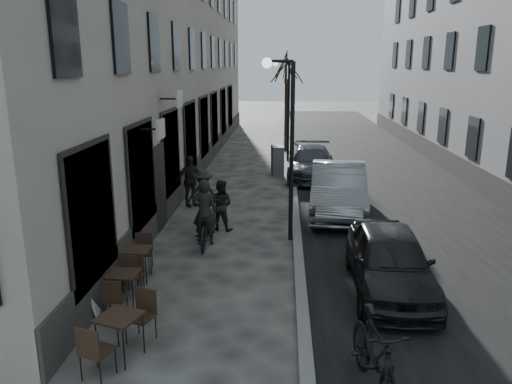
# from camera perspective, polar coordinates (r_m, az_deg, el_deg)

# --- Properties ---
(ground) EXTENTS (120.00, 120.00, 0.00)m
(ground) POSITION_cam_1_polar(r_m,az_deg,el_deg) (9.12, 4.36, -18.38)
(ground) COLOR #383533
(ground) RESTS_ON ground
(road) EXTENTS (7.30, 60.00, 0.00)m
(road) POSITION_cam_1_polar(r_m,az_deg,el_deg) (24.51, 12.72, 2.52)
(road) COLOR black
(road) RESTS_ON ground
(kerb) EXTENTS (0.25, 60.00, 0.12)m
(kerb) POSITION_cam_1_polar(r_m,az_deg,el_deg) (24.16, 4.15, 2.81)
(kerb) COLOR slate
(kerb) RESTS_ON ground
(streetlamp_near) EXTENTS (0.90, 0.28, 5.09)m
(streetlamp_near) POSITION_cam_1_polar(r_m,az_deg,el_deg) (13.78, 3.44, 7.03)
(streetlamp_near) COLOR black
(streetlamp_near) RESTS_ON ground
(streetlamp_far) EXTENTS (0.90, 0.28, 5.09)m
(streetlamp_far) POSITION_cam_1_polar(r_m,az_deg,el_deg) (25.72, 3.37, 10.51)
(streetlamp_far) COLOR black
(streetlamp_far) RESTS_ON ground
(tree_near) EXTENTS (2.40, 2.40, 5.70)m
(tree_near) POSITION_cam_1_polar(r_m,az_deg,el_deg) (28.66, 3.56, 13.92)
(tree_near) COLOR black
(tree_near) RESTS_ON ground
(tree_far) EXTENTS (2.40, 2.40, 5.70)m
(tree_far) POSITION_cam_1_polar(r_m,az_deg,el_deg) (34.66, 3.51, 14.02)
(tree_far) COLOR black
(tree_far) RESTS_ON ground
(bistro_set_a) EXTENTS (0.95, 1.67, 0.96)m
(bistro_set_a) POSITION_cam_1_polar(r_m,az_deg,el_deg) (9.14, -15.27, -15.22)
(bistro_set_a) COLOR black
(bistro_set_a) RESTS_ON ground
(bistro_set_b) EXTENTS (0.63, 1.50, 0.88)m
(bistro_set_b) POSITION_cam_1_polar(r_m,az_deg,el_deg) (10.91, -14.79, -10.32)
(bistro_set_b) COLOR black
(bistro_set_b) RESTS_ON ground
(bistro_set_c) EXTENTS (0.65, 1.55, 0.91)m
(bistro_set_c) POSITION_cam_1_polar(r_m,az_deg,el_deg) (12.07, -13.44, -7.69)
(bistro_set_c) COLOR black
(bistro_set_c) RESTS_ON ground
(sign_board) EXTENTS (0.50, 0.68, 1.07)m
(sign_board) POSITION_cam_1_polar(r_m,az_deg,el_deg) (10.73, -18.12, -11.13)
(sign_board) COLOR black
(sign_board) RESTS_ON ground
(utility_cabinet) EXTENTS (0.61, 0.95, 1.33)m
(utility_cabinet) POSITION_cam_1_polar(r_m,az_deg,el_deg) (22.66, 2.46, 3.60)
(utility_cabinet) COLOR #5A5A5C
(utility_cabinet) RESTS_ON ground
(bicycle) EXTENTS (0.90, 2.22, 1.14)m
(bicycle) POSITION_cam_1_polar(r_m,az_deg,el_deg) (14.06, -5.86, -3.70)
(bicycle) COLOR black
(bicycle) RESTS_ON ground
(cyclist_rider) EXTENTS (0.71, 0.49, 1.87)m
(cyclist_rider) POSITION_cam_1_polar(r_m,az_deg,el_deg) (13.95, -5.90, -2.28)
(cyclist_rider) COLOR black
(cyclist_rider) RESTS_ON ground
(pedestrian_near) EXTENTS (0.89, 0.77, 1.56)m
(pedestrian_near) POSITION_cam_1_polar(r_m,az_deg,el_deg) (15.14, -4.06, -1.49)
(pedestrian_near) COLOR black
(pedestrian_near) RESTS_ON ground
(pedestrian_mid) EXTENTS (1.14, 0.74, 1.67)m
(pedestrian_mid) POSITION_cam_1_polar(r_m,az_deg,el_deg) (16.15, -6.02, -0.32)
(pedestrian_mid) COLOR #272522
(pedestrian_mid) RESTS_ON ground
(pedestrian_far) EXTENTS (1.12, 1.00, 1.82)m
(pedestrian_far) POSITION_cam_1_polar(r_m,az_deg,el_deg) (17.78, -7.59, 1.26)
(pedestrian_far) COLOR black
(pedestrian_far) RESTS_ON ground
(car_near) EXTENTS (1.83, 4.26, 1.43)m
(car_near) POSITION_cam_1_polar(r_m,az_deg,el_deg) (11.52, 15.04, -7.55)
(car_near) COLOR black
(car_near) RESTS_ON ground
(car_mid) EXTENTS (2.19, 5.20, 1.67)m
(car_mid) POSITION_cam_1_polar(r_m,az_deg,el_deg) (16.99, 9.36, 0.32)
(car_mid) COLOR gray
(car_mid) RESTS_ON ground
(car_far) EXTENTS (2.28, 4.86, 1.37)m
(car_far) POSITION_cam_1_polar(r_m,az_deg,el_deg) (22.23, 6.32, 3.38)
(car_far) COLOR #393B44
(car_far) RESTS_ON ground
(moped) EXTENTS (0.94, 2.24, 1.30)m
(moped) POSITION_cam_1_polar(r_m,az_deg,el_deg) (8.14, 13.48, -17.81)
(moped) COLOR black
(moped) RESTS_ON ground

